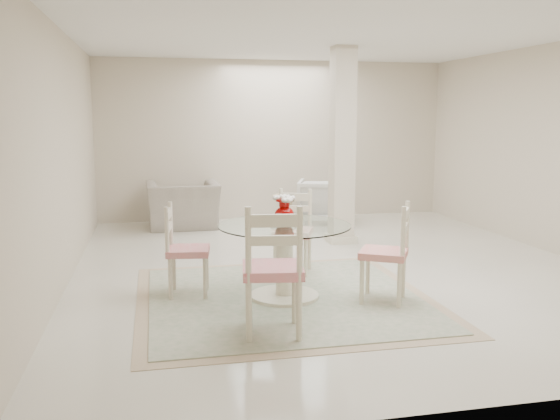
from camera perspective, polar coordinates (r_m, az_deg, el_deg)
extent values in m
plane|color=white|center=(7.10, 5.22, -5.42)|extent=(7.00, 7.00, 0.00)
cube|color=beige|center=(10.28, -0.49, 6.74)|extent=(6.00, 0.02, 2.70)
cube|color=beige|center=(3.72, 21.74, 1.82)|extent=(6.00, 0.02, 2.70)
cube|color=beige|center=(6.64, -20.24, 4.86)|extent=(0.02, 7.00, 2.70)
cube|color=white|center=(6.94, 5.56, 16.71)|extent=(6.00, 7.00, 0.02)
cube|color=beige|center=(8.28, 6.00, 6.11)|extent=(0.30, 0.30, 2.70)
cube|color=tan|center=(5.87, 0.41, -8.50)|extent=(2.83, 2.83, 0.01)
cube|color=beige|center=(5.86, 0.41, -8.43)|extent=(2.59, 2.59, 0.01)
cylinder|color=#FAECCD|center=(5.86, 0.41, -8.30)|extent=(0.67, 0.67, 0.05)
cylinder|color=#FAECCD|center=(5.76, 0.42, -4.89)|extent=(0.17, 0.17, 0.69)
cylinder|color=#FAECCD|center=(5.69, 0.42, -1.68)|extent=(0.28, 0.28, 0.03)
cylinder|color=white|center=(5.69, 0.42, -1.49)|extent=(1.28, 1.28, 0.01)
ellipsoid|color=#AF0605|center=(5.67, 0.42, -0.53)|extent=(0.19, 0.19, 0.18)
cylinder|color=#AF0605|center=(5.65, 0.42, 0.59)|extent=(0.10, 0.10, 0.05)
cylinder|color=#AF0605|center=(5.65, 0.42, 0.96)|extent=(0.17, 0.17, 0.02)
ellipsoid|color=white|center=(5.64, 0.42, 1.23)|extent=(0.11, 0.11, 0.05)
ellipsoid|color=white|center=(5.68, 0.95, 1.12)|extent=(0.11, 0.11, 0.05)
ellipsoid|color=white|center=(5.67, -0.17, 1.15)|extent=(0.11, 0.11, 0.05)
ellipsoid|color=white|center=(5.59, 0.66, 0.94)|extent=(0.11, 0.11, 0.05)
cylinder|color=#F2E8C7|center=(5.98, 8.44, -6.07)|extent=(0.04, 0.04, 0.44)
cylinder|color=#F2E8C7|center=(5.65, 7.87, -6.96)|extent=(0.04, 0.04, 0.44)
cylinder|color=#F2E8C7|center=(5.94, 11.78, -6.27)|extent=(0.04, 0.04, 0.44)
cylinder|color=#F2E8C7|center=(5.61, 11.40, -7.19)|extent=(0.04, 0.04, 0.44)
cube|color=red|center=(5.73, 9.94, -4.15)|extent=(0.58, 0.58, 0.07)
cube|color=#F2E8C7|center=(5.64, 11.98, -1.05)|extent=(0.23, 0.36, 0.52)
cylinder|color=#F4ECC9|center=(6.59, -0.47, -4.59)|extent=(0.04, 0.04, 0.44)
cylinder|color=#F4ECC9|center=(6.53, 2.48, -4.71)|extent=(0.04, 0.04, 0.44)
cylinder|color=#F4ECC9|center=(6.91, 0.05, -3.93)|extent=(0.04, 0.04, 0.44)
cylinder|color=#F4ECC9|center=(6.86, 2.86, -4.04)|extent=(0.04, 0.04, 0.44)
cube|color=red|center=(6.67, 1.23, -2.21)|extent=(0.54, 0.54, 0.07)
cube|color=#F4ECC9|center=(6.80, 1.49, 0.72)|extent=(0.37, 0.18, 0.51)
cylinder|color=beige|center=(5.80, -7.23, -6.62)|extent=(0.04, 0.04, 0.42)
cylinder|color=beige|center=(6.12, -7.06, -5.78)|extent=(0.04, 0.04, 0.42)
cylinder|color=beige|center=(5.83, -10.51, -6.63)|extent=(0.04, 0.04, 0.42)
cylinder|color=beige|center=(6.15, -10.17, -5.79)|extent=(0.04, 0.04, 0.42)
cube|color=#B21318|center=(5.91, -8.80, -3.91)|extent=(0.46, 0.46, 0.06)
cube|color=beige|center=(5.87, -10.67, -0.97)|extent=(0.09, 0.37, 0.50)
cylinder|color=beige|center=(5.09, 1.41, -8.34)|extent=(0.05, 0.05, 0.50)
cylinder|color=beige|center=(5.07, -3.08, -8.41)|extent=(0.05, 0.05, 0.50)
cylinder|color=beige|center=(4.72, 1.85, -9.77)|extent=(0.05, 0.05, 0.50)
cylinder|color=beige|center=(4.70, -3.02, -9.86)|extent=(0.05, 0.05, 0.50)
cube|color=red|center=(4.81, -0.72, -5.79)|extent=(0.55, 0.55, 0.08)
cube|color=beige|center=(4.51, -0.58, -2.00)|extent=(0.44, 0.11, 0.59)
imported|color=gray|center=(9.54, -9.33, 0.47)|extent=(1.14, 1.01, 0.73)
imported|color=silver|center=(9.84, 4.12, 0.85)|extent=(1.00, 1.02, 0.73)
cylinder|color=tan|center=(9.21, 0.93, -1.87)|extent=(0.51, 0.51, 0.04)
cylinder|color=tan|center=(9.17, 0.93, -0.29)|extent=(0.08, 0.08, 0.49)
cylinder|color=tan|center=(9.13, 0.94, 1.34)|extent=(0.54, 0.54, 0.03)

